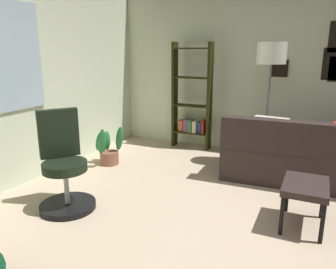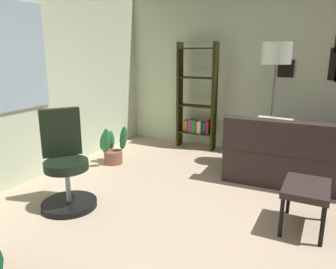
{
  "view_description": "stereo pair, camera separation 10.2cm",
  "coord_description": "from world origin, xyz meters",
  "px_view_note": "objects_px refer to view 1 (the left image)",
  "views": [
    {
      "loc": [
        -2.45,
        -0.42,
        1.58
      ],
      "look_at": [
        0.23,
        0.84,
        0.81
      ],
      "focal_mm": 34.83,
      "sensor_mm": 36.0,
      "label": 1
    },
    {
      "loc": [
        -2.4,
        -0.51,
        1.58
      ],
      "look_at": [
        0.23,
        0.84,
        0.81
      ],
      "focal_mm": 34.83,
      "sensor_mm": 36.0,
      "label": 2
    }
  ],
  "objects_px": {
    "potted_plant": "(108,148)",
    "couch": "(308,154)",
    "bookshelf": "(192,103)",
    "office_chair": "(64,171)",
    "floor_lamp": "(271,61)",
    "footstool": "(305,189)"
  },
  "relations": [
    {
      "from": "potted_plant",
      "to": "couch",
      "type": "bearing_deg",
      "value": -74.84
    },
    {
      "from": "bookshelf",
      "to": "couch",
      "type": "bearing_deg",
      "value": -107.73
    },
    {
      "from": "office_chair",
      "to": "floor_lamp",
      "type": "xyz_separation_m",
      "value": [
        2.19,
        -1.64,
        1.04
      ]
    },
    {
      "from": "couch",
      "to": "potted_plant",
      "type": "distance_m",
      "value": 2.67
    },
    {
      "from": "floor_lamp",
      "to": "potted_plant",
      "type": "bearing_deg",
      "value": 114.75
    },
    {
      "from": "potted_plant",
      "to": "floor_lamp",
      "type": "bearing_deg",
      "value": -65.25
    },
    {
      "from": "footstool",
      "to": "office_chair",
      "type": "distance_m",
      "value": 2.32
    },
    {
      "from": "bookshelf",
      "to": "footstool",
      "type": "bearing_deg",
      "value": -136.28
    },
    {
      "from": "bookshelf",
      "to": "floor_lamp",
      "type": "xyz_separation_m",
      "value": [
        -0.35,
        -1.24,
        0.69
      ]
    },
    {
      "from": "office_chair",
      "to": "potted_plant",
      "type": "relative_size",
      "value": 1.75
    },
    {
      "from": "office_chair",
      "to": "floor_lamp",
      "type": "distance_m",
      "value": 2.93
    },
    {
      "from": "footstool",
      "to": "floor_lamp",
      "type": "xyz_separation_m",
      "value": [
        1.57,
        0.6,
        1.07
      ]
    },
    {
      "from": "footstool",
      "to": "bookshelf",
      "type": "bearing_deg",
      "value": 43.72
    },
    {
      "from": "office_chair",
      "to": "footstool",
      "type": "bearing_deg",
      "value": -74.48
    },
    {
      "from": "floor_lamp",
      "to": "couch",
      "type": "bearing_deg",
      "value": -111.66
    },
    {
      "from": "office_chair",
      "to": "floor_lamp",
      "type": "bearing_deg",
      "value": -36.71
    },
    {
      "from": "office_chair",
      "to": "potted_plant",
      "type": "height_order",
      "value": "office_chair"
    },
    {
      "from": "floor_lamp",
      "to": "potted_plant",
      "type": "distance_m",
      "value": 2.51
    },
    {
      "from": "bookshelf",
      "to": "potted_plant",
      "type": "distance_m",
      "value": 1.57
    },
    {
      "from": "office_chair",
      "to": "floor_lamp",
      "type": "relative_size",
      "value": 0.6
    },
    {
      "from": "footstool",
      "to": "potted_plant",
      "type": "height_order",
      "value": "potted_plant"
    },
    {
      "from": "couch",
      "to": "potted_plant",
      "type": "bearing_deg",
      "value": 105.16
    }
  ]
}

